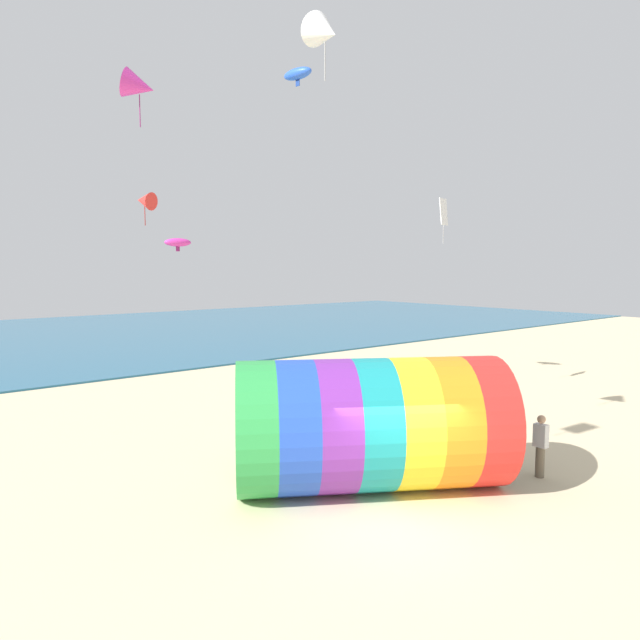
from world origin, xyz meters
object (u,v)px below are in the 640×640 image
giant_inflatable_tube (371,424)px  beach_flag (430,373)px  kite_white_diamond (444,212)px  kite_handler (541,445)px  kite_blue_parafoil (298,74)px  kite_white_delta (325,32)px  kite_magenta_parafoil (178,242)px  kite_magenta_delta (139,86)px  kite_red_delta (145,201)px

giant_inflatable_tube → beach_flag: 4.04m
kite_white_diamond → giant_inflatable_tube: bearing=-151.2°
kite_handler → kite_blue_parafoil: (-0.09, 10.62, 12.38)m
giant_inflatable_tube → kite_white_delta: size_ratio=4.21×
kite_white_delta → beach_flag: 10.14m
beach_flag → giant_inflatable_tube: bearing=-162.3°
kite_magenta_parafoil → beach_flag: bearing=-84.8°
kite_magenta_delta → kite_blue_parafoil: bearing=6.5°
kite_magenta_delta → kite_red_delta: bearing=66.3°
kite_white_diamond → beach_flag: size_ratio=0.69×
kite_magenta_delta → kite_white_delta: size_ratio=1.01×
kite_white_diamond → kite_magenta_parafoil: 12.82m
kite_handler → kite_white_diamond: (5.06, 7.41, 7.08)m
giant_inflatable_tube → kite_white_delta: 10.03m
kite_handler → kite_magenta_delta: kite_magenta_delta is taller
kite_white_delta → kite_magenta_parafoil: bearing=78.9°
giant_inflatable_tube → kite_magenta_parafoil: size_ratio=5.38×
kite_blue_parafoil → kite_white_delta: bearing=-122.6°
kite_white_diamond → kite_white_delta: (-9.57, -3.69, 3.66)m
kite_handler → kite_blue_parafoil: 16.32m
giant_inflatable_tube → kite_blue_parafoil: (3.99, 8.23, 11.58)m
kite_magenta_parafoil → beach_flag: size_ratio=0.52×
kite_white_diamond → beach_flag: 8.62m
kite_magenta_parafoil → kite_white_delta: bearing=-101.1°
giant_inflatable_tube → kite_magenta_delta: 12.46m
kite_magenta_delta → kite_blue_parafoil: kite_blue_parafoil is taller
kite_red_delta → kite_white_delta: 10.20m
kite_blue_parafoil → kite_handler: bearing=-89.5°
kite_white_delta → kite_magenta_delta: bearing=111.1°
giant_inflatable_tube → beach_flag: giant_inflatable_tube is taller
kite_red_delta → kite_magenta_parafoil: kite_red_delta is taller
kite_white_diamond → kite_white_delta: kite_white_delta is taller
kite_handler → kite_blue_parafoil: bearing=90.5°
kite_magenta_delta → kite_handler: bearing=-55.1°
kite_red_delta → kite_white_delta: (0.85, -9.57, 3.42)m
beach_flag → kite_white_diamond: bearing=35.4°
kite_magenta_delta → beach_flag: bearing=-43.5°
giant_inflatable_tube → kite_magenta_parafoil: (2.44, 15.89, 5.22)m
kite_white_diamond → kite_blue_parafoil: kite_blue_parafoil is taller
kite_red_delta → kite_blue_parafoil: size_ratio=0.90×
kite_magenta_delta → kite_magenta_parafoil: size_ratio=1.29×
kite_handler → kite_white_delta: 12.23m
kite_blue_parafoil → giant_inflatable_tube: bearing=-115.9°
kite_blue_parafoil → kite_white_delta: size_ratio=0.81×
kite_blue_parafoil → kite_white_delta: kite_blue_parafoil is taller
giant_inflatable_tube → kite_white_delta: kite_white_delta is taller
kite_magenta_delta → beach_flag: 12.70m
giant_inflatable_tube → kite_red_delta: kite_red_delta is taller
kite_blue_parafoil → kite_white_delta: 8.36m
kite_white_delta → giant_inflatable_tube: bearing=-72.2°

